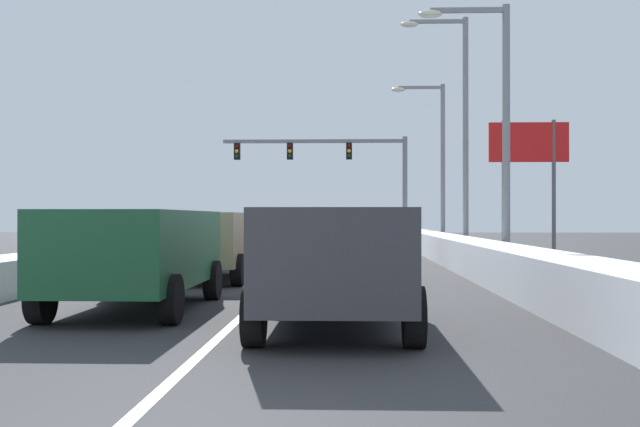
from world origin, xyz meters
The scene contains 15 objects.
ground_plane centered at (0.00, 15.66, 0.00)m, with size 120.00×120.00×0.00m, color #333335.
lane_stripe_between_right_lane_and_center_lane centered at (0.00, 19.58, 0.00)m, with size 0.14×43.07×0.01m, color silver.
snow_bank_right_shoulder centered at (5.30, 19.58, 0.45)m, with size 1.28×43.07×0.89m, color white.
snow_bank_left_shoulder centered at (-5.30, 19.58, 0.37)m, with size 1.35×43.07×0.74m, color white.
suv_charcoal_right_lane_nearest centered at (1.50, 6.07, 1.02)m, with size 2.16×4.90×1.67m.
suv_white_right_lane_second centered at (1.61, 12.95, 1.02)m, with size 2.16×4.90×1.67m.
sedan_maroon_right_lane_third centered at (1.61, 19.92, 0.76)m, with size 2.00×4.50×1.51m.
suv_green_center_lane_nearest centered at (-1.85, 7.92, 1.02)m, with size 2.16×4.90×1.67m.
suv_tan_center_lane_second centered at (-1.79, 14.16, 1.02)m, with size 2.16×4.90×1.67m.
suv_gray_center_lane_third centered at (-1.66, 20.31, 1.02)m, with size 2.16×4.90×1.67m.
traffic_light_gantry centered at (1.18, 39.14, 4.72)m, with size 10.60×0.47×6.20m.
street_lamp_right_near centered at (5.88, 17.62, 4.67)m, with size 2.66×0.36×7.74m.
street_lamp_right_mid centered at (5.95, 25.45, 5.55)m, with size 2.66×0.36×9.43m.
street_lamp_right_far centered at (5.98, 33.28, 4.88)m, with size 2.66×0.36×8.16m.
roadside_sign_right centered at (8.95, 26.40, 4.02)m, with size 3.20×0.16×5.50m.
Camera 1 is at (1.68, -4.75, 1.55)m, focal length 42.98 mm.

